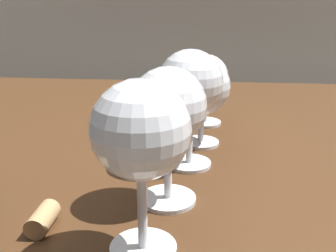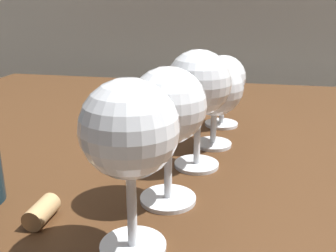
% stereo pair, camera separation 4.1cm
% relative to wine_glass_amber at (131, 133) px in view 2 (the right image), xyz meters
% --- Properties ---
extents(dining_table, '(1.21, 0.89, 0.72)m').
position_rel_wine_glass_amber_xyz_m(dining_table, '(-0.00, 0.32, -0.21)').
color(dining_table, '#472B16').
rests_on(dining_table, ground_plane).
extents(wine_glass_amber, '(0.09, 0.09, 0.16)m').
position_rel_wine_glass_amber_xyz_m(wine_glass_amber, '(0.00, 0.00, 0.00)').
color(wine_glass_amber, white).
rests_on(wine_glass_amber, dining_table).
extents(wine_glass_rose, '(0.08, 0.08, 0.15)m').
position_rel_wine_glass_amber_xyz_m(wine_glass_rose, '(0.01, 0.09, -0.00)').
color(wine_glass_rose, white).
rests_on(wine_glass_rose, dining_table).
extents(wine_glass_port, '(0.09, 0.09, 0.16)m').
position_rel_wine_glass_amber_xyz_m(wine_glass_port, '(0.03, 0.20, -0.00)').
color(wine_glass_port, white).
rests_on(wine_glass_port, dining_table).
extents(wine_glass_cabernet, '(0.09, 0.09, 0.14)m').
position_rel_wine_glass_amber_xyz_m(wine_glass_cabernet, '(0.05, 0.28, -0.02)').
color(wine_glass_cabernet, white).
rests_on(wine_glass_cabernet, dining_table).
extents(wine_glass_white, '(0.08, 0.08, 0.13)m').
position_rel_wine_glass_amber_xyz_m(wine_glass_white, '(0.05, 0.38, -0.03)').
color(wine_glass_white, white).
rests_on(wine_glass_white, dining_table).
extents(cork, '(0.02, 0.04, 0.02)m').
position_rel_wine_glass_amber_xyz_m(cork, '(-0.11, 0.03, -0.10)').
color(cork, tan).
rests_on(cork, dining_table).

